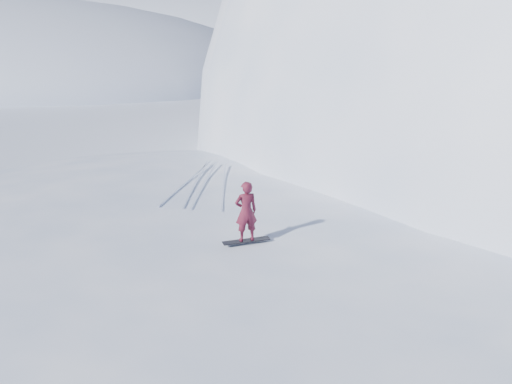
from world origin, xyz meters
TOP-DOWN VIEW (x-y plane):
  - ground at (0.00, 0.00)m, footprint 400.00×400.00m
  - near_ridge at (1.00, 3.00)m, footprint 36.00×28.00m
  - peak_shoulder at (10.00, 20.00)m, footprint 28.00×24.00m
  - far_ridge_c at (-40.00, 110.00)m, footprint 140.00×90.00m
  - wind_bumps at (-0.56, 2.12)m, footprint 16.00×14.40m
  - snowboard at (2.29, -0.41)m, footprint 1.25×0.93m
  - snowboarder at (2.29, -0.41)m, footprint 0.73×0.67m
  - board_tracks at (-0.87, 4.47)m, footprint 2.76×5.99m

SIDE VIEW (x-z plane):
  - ground at x=0.00m, z-range 0.00..0.00m
  - near_ridge at x=1.00m, z-range -2.40..2.40m
  - peak_shoulder at x=10.00m, z-range -9.00..9.00m
  - far_ridge_c at x=-40.00m, z-range -18.00..18.00m
  - wind_bumps at x=-0.56m, z-range -0.50..0.50m
  - snowboard at x=2.29m, z-range 2.40..2.42m
  - board_tracks at x=-0.87m, z-range 2.40..2.44m
  - snowboarder at x=2.29m, z-range 2.42..4.10m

